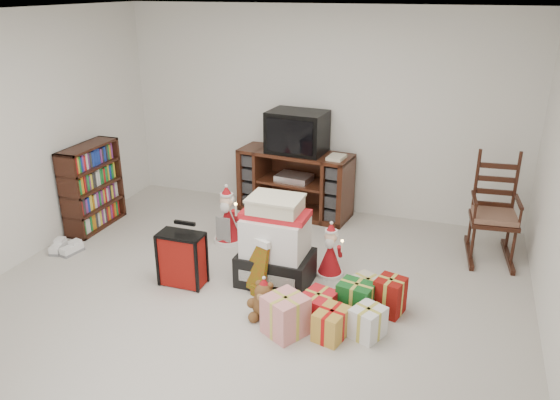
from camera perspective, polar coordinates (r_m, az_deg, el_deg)
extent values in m
cube|color=beige|center=(5.03, -3.97, -11.04)|extent=(5.00, 5.00, 0.01)
cube|color=silver|center=(4.24, -4.89, 18.79)|extent=(5.00, 5.00, 0.01)
cube|color=white|center=(6.76, 4.18, 9.16)|extent=(5.00, 0.01, 2.50)
cube|color=#411B12|center=(6.79, 1.58, 1.81)|extent=(1.45, 0.65, 0.80)
cube|color=silver|center=(6.74, 1.50, 2.33)|extent=(0.45, 0.35, 0.08)
cube|color=#36140E|center=(6.74, -19.05, 1.32)|extent=(0.27, 0.82, 1.00)
cube|color=#36140E|center=(6.08, 21.41, -2.00)|extent=(0.51, 0.49, 0.04)
cube|color=#865E49|center=(6.06, 21.48, -1.54)|extent=(0.47, 0.45, 0.05)
cube|color=#36140E|center=(6.14, 21.87, 2.02)|extent=(0.40, 0.09, 0.72)
cube|color=#36140E|center=(6.24, 20.92, -5.31)|extent=(0.54, 0.81, 0.05)
cube|color=black|center=(5.31, -0.46, -7.07)|extent=(0.69, 0.50, 0.31)
cube|color=white|center=(5.15, -0.47, -3.71)|extent=(0.58, 0.45, 0.38)
cube|color=red|center=(5.06, -0.48, -1.49)|extent=(0.62, 0.34, 0.06)
cube|color=beige|center=(5.03, -0.48, -0.56)|extent=(0.47, 0.36, 0.12)
cube|color=maroon|center=(5.30, -10.19, -6.09)|extent=(0.41, 0.22, 0.54)
cube|color=black|center=(5.23, -9.92, -2.33)|extent=(0.22, 0.03, 0.03)
ellipsoid|color=brown|center=(4.81, -1.57, -10.91)|extent=(0.24, 0.20, 0.25)
sphere|color=brown|center=(4.71, -1.72, -9.58)|extent=(0.16, 0.16, 0.16)
cone|color=maroon|center=(5.43, 5.26, -6.06)|extent=(0.26, 0.26, 0.37)
sphere|color=beige|center=(5.33, 5.35, -3.83)|extent=(0.13, 0.13, 0.13)
cone|color=maroon|center=(5.29, 5.38, -2.87)|extent=(0.11, 0.11, 0.09)
cylinder|color=silver|center=(5.23, 6.50, -4.86)|extent=(0.02, 0.02, 0.11)
cone|color=maroon|center=(6.11, -5.49, -2.46)|extent=(0.31, 0.31, 0.44)
sphere|color=beige|center=(6.00, -5.59, -0.06)|extent=(0.15, 0.15, 0.15)
cone|color=maroon|center=(5.96, -5.63, 0.98)|extent=(0.13, 0.13, 0.11)
cylinder|color=silver|center=(5.85, -4.64, -1.07)|extent=(0.02, 0.02, 0.13)
cube|color=white|center=(6.40, -22.10, -4.60)|extent=(0.17, 0.28, 0.09)
cube|color=white|center=(6.30, -20.96, -4.86)|extent=(0.16, 0.27, 0.09)
cube|color=red|center=(4.74, 3.78, -11.23)|extent=(0.27, 0.27, 0.27)
cube|color=#196527|center=(4.92, 7.02, -10.04)|extent=(0.27, 0.27, 0.27)
cube|color=gold|center=(4.56, 6.48, -12.80)|extent=(0.27, 0.27, 0.27)
cube|color=silver|center=(4.46, 1.78, -13.56)|extent=(0.27, 0.27, 0.27)
cube|color=white|center=(4.70, 9.64, -11.81)|extent=(0.27, 0.27, 0.27)
cube|color=maroon|center=(5.06, 9.91, -9.20)|extent=(0.27, 0.27, 0.27)
cube|color=beige|center=(5.15, 7.10, -8.48)|extent=(0.27, 0.27, 0.27)
cube|color=black|center=(6.61, 1.81, 7.14)|extent=(0.72, 0.53, 0.50)
cube|color=black|center=(6.38, 1.14, 6.62)|extent=(0.58, 0.07, 0.40)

